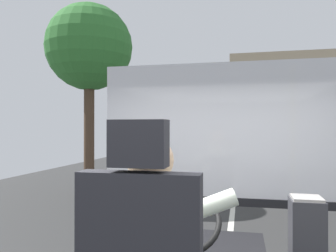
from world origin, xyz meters
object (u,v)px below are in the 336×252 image
fare_box (307,249)px  parked_car_black (306,149)px  parked_car_green (325,153)px  bus_driver (153,248)px

fare_box → parked_car_black: 21.98m
fare_box → parked_car_green: bearing=76.8°
fare_box → parked_car_black: fare_box is taller
fare_box → parked_car_green: (3.87, 16.48, -0.45)m
bus_driver → fare_box: 1.51m
bus_driver → fare_box: size_ratio=1.05×
fare_box → parked_car_black: (3.84, 21.63, -0.50)m
parked_car_green → parked_car_black: 5.15m
bus_driver → parked_car_black: size_ratio=0.21×
bus_driver → parked_car_green: bus_driver is taller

